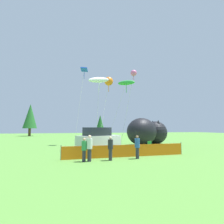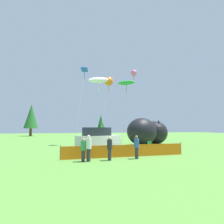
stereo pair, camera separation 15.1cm
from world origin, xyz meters
name	(u,v)px [view 1 (the left image)]	position (x,y,z in m)	size (l,w,h in m)	color
ground_plane	(123,152)	(0.00, 0.00, 0.00)	(120.00, 120.00, 0.00)	#548C38
parked_car	(98,140)	(-2.18, 0.90, 1.10)	(4.47, 3.25, 2.29)	#B7BCC1
folding_chair	(150,145)	(3.22, 0.85, 0.52)	(0.55, 0.55, 0.89)	#267F33
inflatable_cat	(147,132)	(5.26, 5.73, 1.63)	(7.07, 5.56, 3.52)	black
safety_fence	(127,151)	(-0.58, -2.62, 0.47)	(9.92, 0.15, 1.03)	orange
spectator_in_white_shirt	(137,146)	(-0.10, -3.56, 0.92)	(0.37, 0.37, 1.69)	#2D2D38
spectator_in_yellow_shirt	(110,147)	(-2.18, -3.70, 0.90)	(0.36, 0.36, 1.65)	#2D2D38
spectator_in_green_shirt	(89,147)	(-3.65, -3.70, 0.96)	(0.38, 0.38, 1.77)	#2D2D38
spectator_in_grey_shirt	(84,149)	(-4.01, -3.65, 0.86)	(0.34, 0.34, 1.57)	#2D2D38
kite_white_ghost	(99,80)	(-1.75, 2.99, 7.51)	(2.92, 2.13, 8.17)	silver
kite_green_fish	(126,83)	(2.19, 5.14, 8.00)	(3.78, 1.94, 8.40)	silver
kite_orange_flower	(109,81)	(-0.22, 4.78, 7.94)	(2.07, 1.96, 8.49)	silver
kite_pink_octopus	(134,73)	(3.21, 5.11, 9.33)	(1.78, 1.85, 9.79)	silver
kite_blue_box	(84,71)	(-2.92, 8.11, 10.07)	(1.84, 2.12, 10.55)	silver
horizon_tree_east	(30,116)	(-14.56, 36.06, 5.36)	(3.66, 3.66, 8.73)	brown
horizon_tree_west	(100,123)	(5.28, 37.97, 3.82)	(2.61, 2.61, 6.23)	brown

